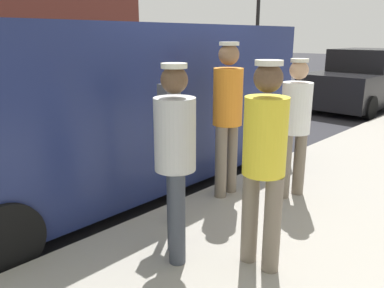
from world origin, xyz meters
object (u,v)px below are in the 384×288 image
(pedestrian_in_orange, at_px, (228,110))
(pedestrian_in_gray, at_px, (175,152))
(parked_sedan_ahead, at_px, (363,81))
(parking_meter_near, at_px, (170,125))
(pedestrian_in_yellow, at_px, (264,155))
(traffic_light_corner, at_px, (243,1))
(parked_van, at_px, (123,103))
(pedestrian_in_white, at_px, (295,121))

(pedestrian_in_orange, bearing_deg, pedestrian_in_gray, -68.08)
(pedestrian_in_orange, xyz_separation_m, parked_sedan_ahead, (-1.44, 8.06, -0.44))
(parking_meter_near, xyz_separation_m, pedestrian_in_yellow, (1.10, -0.02, -0.06))
(parked_sedan_ahead, xyz_separation_m, traffic_light_corner, (-6.86, 3.34, 2.77))
(pedestrian_in_orange, bearing_deg, pedestrian_in_yellow, -40.63)
(parked_van, bearing_deg, pedestrian_in_gray, -25.77)
(pedestrian_in_orange, bearing_deg, pedestrian_in_white, 40.56)
(parked_van, distance_m, parked_sedan_ahead, 8.49)
(pedestrian_in_gray, distance_m, parked_van, 2.21)
(pedestrian_in_orange, relative_size, parked_sedan_ahead, 0.41)
(pedestrian_in_orange, bearing_deg, parking_meter_near, -86.14)
(parking_meter_near, relative_size, pedestrian_in_yellow, 0.90)
(pedestrian_in_white, relative_size, parked_van, 0.31)
(parking_meter_near, height_order, pedestrian_in_white, pedestrian_in_white)
(pedestrian_in_orange, xyz_separation_m, traffic_light_corner, (-8.30, 11.40, 2.32))
(pedestrian_in_gray, xyz_separation_m, parked_van, (-1.99, 0.96, 0.05))
(pedestrian_in_white, bearing_deg, pedestrian_in_orange, -139.44)
(pedestrian_in_yellow, height_order, pedestrian_in_white, pedestrian_in_yellow)
(pedestrian_in_white, bearing_deg, parking_meter_near, -109.55)
(pedestrian_in_orange, height_order, parked_sedan_ahead, pedestrian_in_orange)
(pedestrian_in_yellow, height_order, parked_van, parked_van)
(pedestrian_in_orange, xyz_separation_m, pedestrian_in_gray, (0.55, -1.38, -0.09))
(parking_meter_near, bearing_deg, parked_sedan_ahead, 99.45)
(parked_sedan_ahead, bearing_deg, pedestrian_in_white, -74.93)
(parking_meter_near, xyz_separation_m, parked_van, (-1.50, 0.56, -0.03))
(parked_van, bearing_deg, pedestrian_in_white, 24.53)
(pedestrian_in_orange, height_order, pedestrian_in_white, pedestrian_in_orange)
(pedestrian_in_yellow, relative_size, pedestrian_in_gray, 1.02)
(parking_meter_near, distance_m, pedestrian_in_yellow, 1.10)
(pedestrian_in_gray, bearing_deg, pedestrian_in_orange, 111.92)
(pedestrian_in_white, bearing_deg, pedestrian_in_yellow, -69.33)
(pedestrian_in_yellow, xyz_separation_m, parked_sedan_ahead, (-2.60, 9.06, -0.37))
(pedestrian_in_white, xyz_separation_m, parked_van, (-2.03, -0.93, 0.08))
(parking_meter_near, distance_m, traffic_light_corner, 15.12)
(parked_sedan_ahead, bearing_deg, pedestrian_in_gray, -78.08)
(pedestrian_in_yellow, distance_m, pedestrian_in_orange, 1.53)
(parking_meter_near, bearing_deg, pedestrian_in_orange, 93.86)
(pedestrian_in_white, xyz_separation_m, traffic_light_corner, (-8.89, 10.89, 2.44))
(traffic_light_corner, bearing_deg, pedestrian_in_orange, -53.95)
(pedestrian_in_orange, distance_m, parked_van, 1.49)
(parking_meter_near, height_order, traffic_light_corner, traffic_light_corner)
(parking_meter_near, relative_size, parked_van, 0.29)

